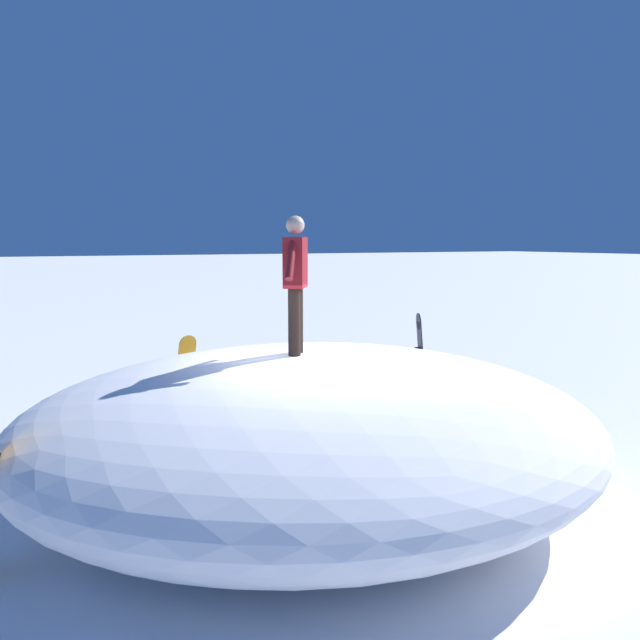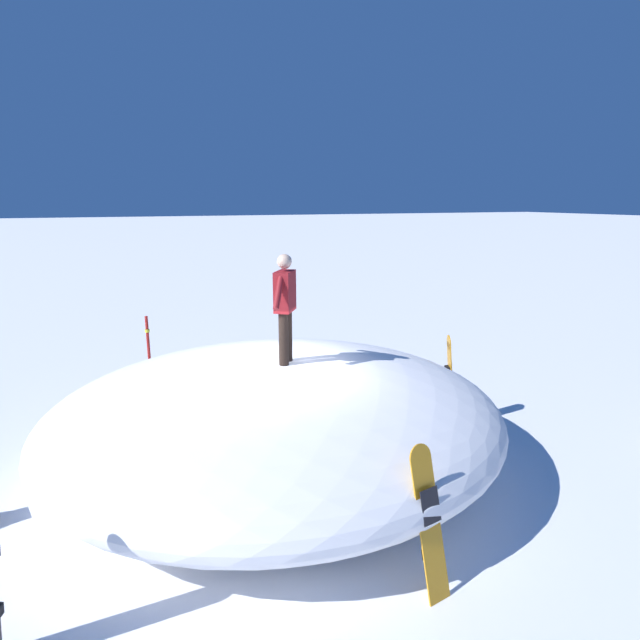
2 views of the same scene
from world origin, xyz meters
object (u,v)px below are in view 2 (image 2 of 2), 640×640
object	(u,v)px
trail_marker_pole	(149,354)
snowboard_secondary_upright	(428,519)
backpack_far	(225,377)
snowboard_tertiary_upright	(450,379)
snowboarder_standing	(285,302)

from	to	relation	value
trail_marker_pole	snowboard_secondary_upright	bearing A→B (deg)	-72.78
backpack_far	trail_marker_pole	world-z (taller)	trail_marker_pole
snowboard_tertiary_upright	trail_marker_pole	distance (m)	6.02
snowboard_tertiary_upright	trail_marker_pole	xyz separation A→B (m)	(-4.80, 3.62, 0.01)
snowboard_tertiary_upright	trail_marker_pole	world-z (taller)	snowboard_tertiary_upright
snowboard_tertiary_upright	backpack_far	distance (m)	4.94
snowboarder_standing	snowboard_secondary_upright	world-z (taller)	snowboarder_standing
snowboard_tertiary_upright	trail_marker_pole	size ratio (longest dim) A/B	1.00
backpack_far	snowboarder_standing	bearing A→B (deg)	-89.00
snowboard_secondary_upright	snowboard_tertiary_upright	world-z (taller)	snowboard_tertiary_upright
snowboarder_standing	backpack_far	distance (m)	4.69
snowboard_secondary_upright	snowboard_tertiary_upright	bearing A→B (deg)	50.93
snowboarder_standing	trail_marker_pole	distance (m)	4.63
snowboarder_standing	trail_marker_pole	xyz separation A→B (m)	(-1.62, 3.99, -1.69)
snowboard_secondary_upright	backpack_far	size ratio (longest dim) A/B	2.74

